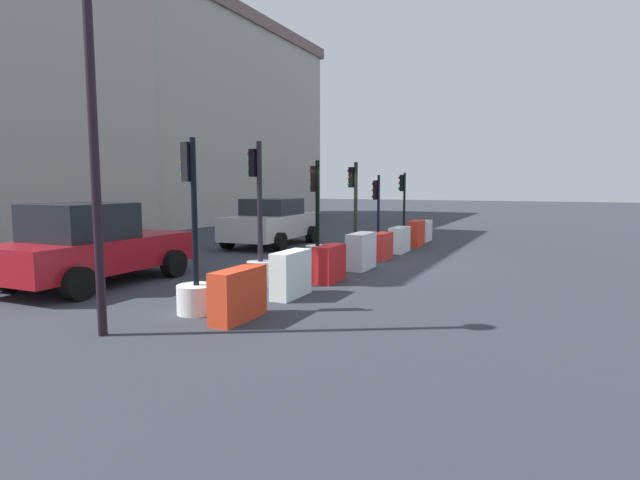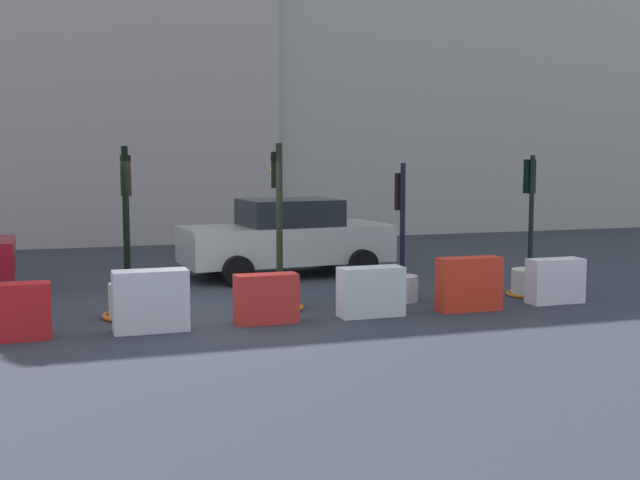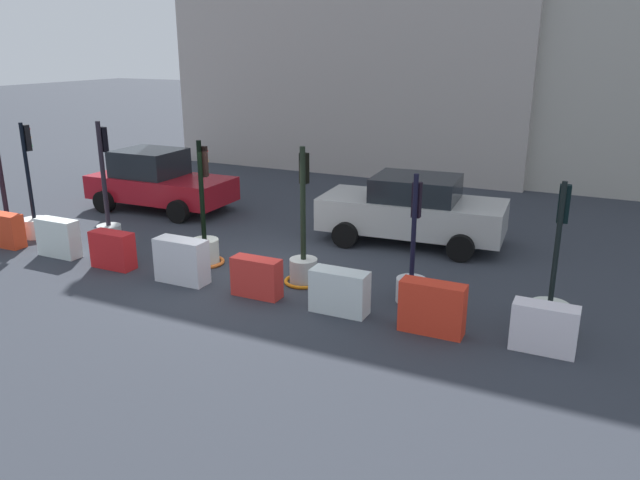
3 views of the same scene
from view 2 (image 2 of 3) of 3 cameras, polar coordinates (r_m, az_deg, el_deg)
The scene contains 14 objects.
ground_plane at distance 13.18m, azimuth -8.60°, elevation -5.36°, with size 120.00×120.00×0.00m, color #2F333C.
traffic_light_2 at distance 13.17m, azimuth -13.52°, elevation -3.54°, with size 0.84×0.84×2.74m.
traffic_light_3 at distance 13.51m, azimuth -2.91°, elevation -2.88°, with size 0.80×0.80×2.80m.
traffic_light_4 at distance 14.30m, azimuth 5.84°, elevation -2.39°, with size 0.57×0.57×2.46m.
traffic_light_5 at distance 15.32m, azimuth 14.70°, elevation -2.27°, with size 0.84×0.84×2.59m.
construction_barrier_2 at distance 12.09m, azimuth -20.92°, elevation -4.80°, with size 0.98×0.40×0.81m.
construction_barrier_3 at distance 12.10m, azimuth -11.98°, elevation -4.26°, with size 1.10×0.45×0.91m.
construction_barrier_4 at distance 12.44m, azimuth -3.86°, elevation -4.20°, with size 0.98×0.37×0.77m.
construction_barrier_5 at distance 12.97m, azimuth 3.65°, elevation -3.70°, with size 1.06×0.44×0.80m.
construction_barrier_6 at distance 13.62m, azimuth 10.58°, elevation -3.10°, with size 1.09×0.38×0.90m.
construction_barrier_7 at distance 14.67m, azimuth 16.42°, elevation -2.81°, with size 1.00×0.41×0.79m.
car_silver_hatchback at distance 17.19m, azimuth -2.39°, elevation 0.16°, with size 4.55×2.47×1.65m.
building_main_facade at distance 27.81m, azimuth -19.74°, elevation 15.42°, with size 14.29×8.84×14.48m.
building_corner_block at distance 31.16m, azimuth 10.01°, elevation 12.36°, with size 18.68×8.04×12.01m.
Camera 2 is at (-2.06, -12.76, 2.62)m, focal length 44.89 mm.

